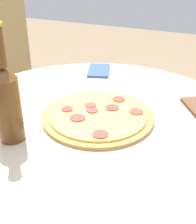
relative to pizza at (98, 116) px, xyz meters
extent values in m
cylinder|color=#B2A893|center=(-0.01, 0.01, -0.39)|extent=(0.10, 0.10, 0.72)
cylinder|color=#B2A893|center=(-0.01, 0.01, -0.02)|extent=(0.92, 0.92, 0.02)
cylinder|color=#B77F3D|center=(0.00, 0.00, 0.00)|extent=(0.32, 0.32, 0.01)
cylinder|color=#E0BC4C|center=(0.00, 0.00, 0.01)|extent=(0.28, 0.28, 0.01)
cylinder|color=#B6392B|center=(0.03, 0.04, 0.01)|extent=(0.03, 0.03, 0.00)
cylinder|color=#A73428|center=(0.10, -0.03, 0.01)|extent=(0.04, 0.04, 0.00)
cylinder|color=#A9312D|center=(0.04, -0.03, 0.01)|extent=(0.04, 0.04, 0.00)
cylinder|color=#A0342A|center=(-0.10, -0.05, 0.01)|extent=(0.04, 0.04, 0.00)
cylinder|color=#AA312A|center=(-0.01, 0.09, 0.01)|extent=(0.03, 0.03, 0.00)
cylinder|color=#A33A2C|center=(0.05, -0.10, 0.01)|extent=(0.04, 0.04, 0.00)
cylinder|color=#A5342C|center=(-0.05, 0.04, 0.01)|extent=(0.04, 0.04, 0.00)
cylinder|color=#B23831|center=(0.01, 0.02, 0.01)|extent=(0.03, 0.03, 0.00)
cylinder|color=#563314|center=(-0.18, 0.16, 0.07)|extent=(0.06, 0.06, 0.16)
cone|color=#563314|center=(-0.18, 0.16, 0.17)|extent=(0.06, 0.06, 0.03)
cube|color=#334C99|center=(0.33, 0.13, 0.00)|extent=(0.15, 0.12, 0.01)
camera|label=1|loc=(-0.71, -0.29, 0.44)|focal=50.00mm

